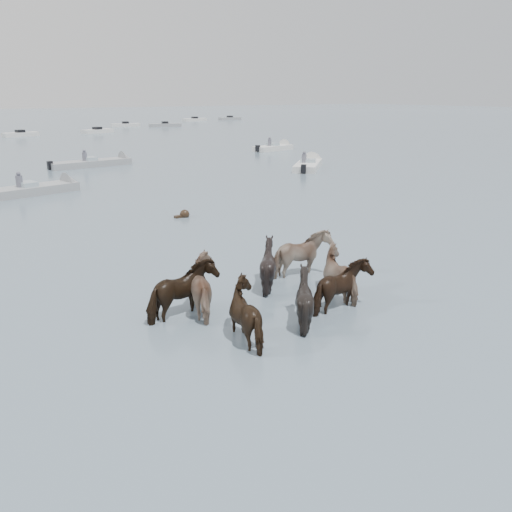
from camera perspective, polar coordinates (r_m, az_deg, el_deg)
ground at (r=11.94m, az=-0.75°, el=-9.44°), size 400.00×400.00×0.00m
pony_herd at (r=13.74m, az=2.00°, el=-3.23°), size 6.43×4.27×1.66m
swimming_pony at (r=23.93m, az=-7.95°, el=4.50°), size 0.72×0.44×0.44m
motorboat_b at (r=31.94m, az=-22.44°, el=6.83°), size 6.03×2.80×1.92m
motorboat_c at (r=42.76m, az=-16.68°, el=9.80°), size 6.82×2.23×1.92m
motorboat_d at (r=40.31m, az=5.87°, el=10.01°), size 5.35×5.25×1.92m
motorboat_e at (r=52.65m, az=2.41°, el=11.82°), size 4.97×2.50×1.92m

